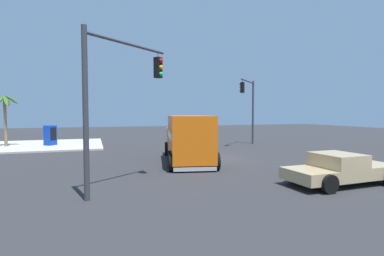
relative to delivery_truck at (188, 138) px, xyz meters
The scene contains 8 objects.
ground_plane 2.70m from the delivery_truck, 60.21° to the right, with size 100.00×100.00×0.00m, color #2B2B2D.
sidewalk_corner_far 16.68m from the delivery_truck, 37.58° to the left, with size 10.35×10.35×0.14m, color #B2ADA0.
delivery_truck is the anchor object (origin of this frame).
traffic_light_primary 8.03m from the delivery_truck, 139.86° to the left, with size 2.81×3.57×6.24m.
traffic_light_secondary 11.86m from the delivery_truck, 49.37° to the right, with size 3.17×3.13×6.41m.
pickup_tan 9.00m from the delivery_truck, 149.17° to the right, with size 2.39×5.26×1.38m.
vending_machine_red 15.59m from the delivery_truck, 37.89° to the left, with size 1.17×1.15×1.85m.
palm_tree_far 18.43m from the delivery_truck, 46.35° to the left, with size 2.20×2.48×4.65m.
Camera 1 is at (-18.75, 7.65, 3.15)m, focal length 27.23 mm.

